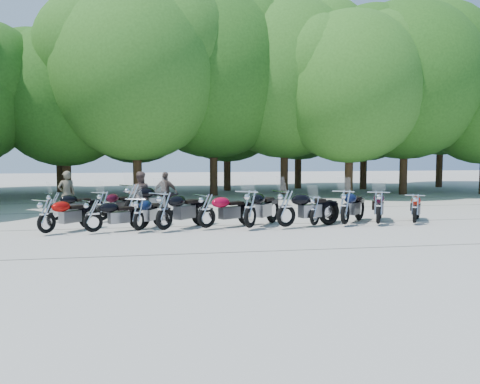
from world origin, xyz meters
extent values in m
plane|color=#9E998F|center=(0.00, 0.00, 0.00)|extent=(90.00, 90.00, 0.00)
cylinder|color=#3A2614|center=(-7.25, 12.84, 1.65)|extent=(0.44, 0.44, 3.31)
sphere|color=#286319|center=(-7.25, 12.84, 5.32)|extent=(7.31, 7.31, 7.31)
cylinder|color=#3A2614|center=(-3.57, 11.24, 1.97)|extent=(0.44, 0.44, 3.93)
sphere|color=#357721|center=(-3.57, 11.24, 6.33)|extent=(8.70, 8.70, 8.70)
cylinder|color=#3A2614|center=(0.54, 13.09, 2.06)|extent=(0.44, 0.44, 4.13)
sphere|color=#286319|center=(0.54, 13.09, 6.64)|extent=(9.13, 9.13, 9.13)
cylinder|color=#3A2614|center=(4.61, 13.20, 2.05)|extent=(0.44, 0.44, 4.09)
sphere|color=#357721|center=(4.61, 13.20, 6.58)|extent=(9.04, 9.04, 9.04)
cylinder|color=#3A2614|center=(7.55, 10.82, 1.81)|extent=(0.44, 0.44, 3.62)
sphere|color=#357721|center=(7.55, 10.82, 5.82)|extent=(8.00, 8.00, 8.00)
cylinder|color=#3A2614|center=(11.20, 11.78, 1.99)|extent=(0.44, 0.44, 3.98)
sphere|color=#286319|center=(11.20, 11.78, 6.40)|extent=(8.79, 8.79, 8.79)
cylinder|color=#3A2614|center=(-8.29, 16.97, 1.76)|extent=(0.44, 0.44, 3.52)
sphere|color=#357721|center=(-8.29, 16.97, 5.66)|extent=(7.78, 7.78, 7.78)
cylinder|color=#3A2614|center=(-3.76, 16.43, 1.71)|extent=(0.44, 0.44, 3.42)
sphere|color=#286319|center=(-3.76, 16.43, 5.50)|extent=(7.56, 7.56, 7.56)
cylinder|color=#3A2614|center=(1.80, 16.47, 1.78)|extent=(0.44, 0.44, 3.56)
sphere|color=#286319|center=(1.80, 16.47, 5.73)|extent=(7.88, 7.88, 7.88)
cylinder|color=#3A2614|center=(6.69, 17.47, 1.88)|extent=(0.44, 0.44, 3.76)
sphere|color=#286319|center=(6.69, 17.47, 6.04)|extent=(8.31, 8.31, 8.31)
cylinder|color=#3A2614|center=(10.68, 16.09, 1.81)|extent=(0.44, 0.44, 3.63)
sphere|color=#357721|center=(10.68, 16.09, 5.83)|extent=(8.02, 8.02, 8.02)
cylinder|color=#3A2614|center=(16.61, 17.02, 2.19)|extent=(0.44, 0.44, 4.37)
sphere|color=#286319|center=(16.61, 17.02, 7.03)|extent=(9.67, 9.67, 9.67)
imported|color=brown|center=(-5.96, 4.45, 0.87)|extent=(0.74, 0.63, 1.73)
imported|color=brown|center=(-3.31, 3.86, 0.85)|extent=(0.85, 0.67, 1.71)
imported|color=brown|center=(-2.34, 4.83, 0.83)|extent=(1.05, 0.74, 1.65)
camera|label=1|loc=(-2.87, -14.95, 2.43)|focal=38.00mm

